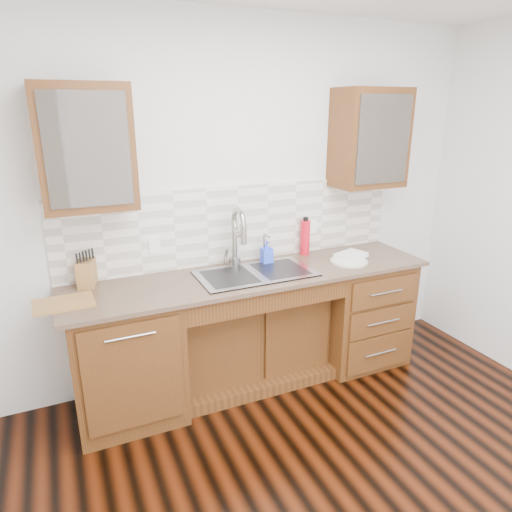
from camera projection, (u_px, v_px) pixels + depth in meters
name	position (u px, v px, depth m)	size (l,w,h in m)	color
wall_back	(235.00, 204.00, 3.50)	(4.00, 0.10, 2.70)	silver
base_cabinet_left	(126.00, 357.00, 3.10)	(0.70, 0.62, 0.88)	#593014
base_cabinet_center	(249.00, 336.00, 3.58)	(1.20, 0.44, 0.70)	#593014
base_cabinet_right	(357.00, 309.00, 3.84)	(0.70, 0.62, 0.88)	#593014
countertop	(255.00, 275.00, 3.31)	(2.70, 0.65, 0.03)	#84705B
backsplash	(238.00, 224.00, 3.49)	(2.70, 0.02, 0.59)	beige
sink	(255.00, 285.00, 3.32)	(0.84, 0.46, 0.19)	#9E9EA5
faucet	(234.00, 240.00, 3.41)	(0.04, 0.04, 0.40)	#999993
filter_tap	(264.00, 246.00, 3.54)	(0.02, 0.02, 0.24)	#999993
upper_cabinet_left	(85.00, 148.00, 2.75)	(0.55, 0.34, 0.75)	#593014
upper_cabinet_right	(369.00, 138.00, 3.56)	(0.55, 0.34, 0.75)	#593014
outlet_left	(154.00, 245.00, 3.25)	(0.08, 0.01, 0.12)	white
outlet_right	(312.00, 227.00, 3.76)	(0.08, 0.01, 0.12)	white
soap_bottle	(267.00, 252.00, 3.49)	(0.08, 0.08, 0.18)	blue
water_bottle	(305.00, 238.00, 3.69)	(0.08, 0.08, 0.28)	red
plate	(349.00, 261.00, 3.54)	(0.29, 0.29, 0.02)	beige
dish_towel	(351.00, 255.00, 3.60)	(0.23, 0.17, 0.04)	white
knife_block	(87.00, 273.00, 3.05)	(0.10, 0.17, 0.18)	brown
cutting_board	(64.00, 303.00, 2.79)	(0.35, 0.25, 0.02)	brown
cup_left_a	(63.00, 158.00, 2.72)	(0.11, 0.11, 0.09)	silver
cup_left_b	(103.00, 156.00, 2.81)	(0.10, 0.10, 0.10)	white
cup_right_a	(354.00, 145.00, 3.52)	(0.13, 0.13, 0.10)	white
cup_right_b	(383.00, 144.00, 3.63)	(0.11, 0.11, 0.10)	white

